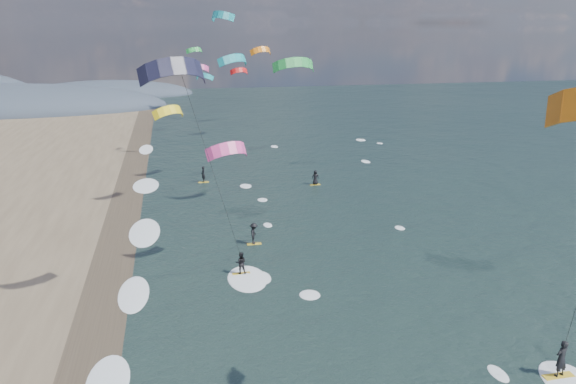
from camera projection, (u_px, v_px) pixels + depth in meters
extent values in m
cube|color=#382D23|center=(95.00, 339.00, 30.14)|extent=(3.00, 240.00, 0.00)
ellipsoid|color=#3D4756|center=(0.00, 110.00, 109.06)|extent=(64.00, 24.00, 10.00)
ellipsoid|color=#3D4756|center=(107.00, 96.00, 131.31)|extent=(40.00, 18.00, 7.00)
cube|color=gold|center=(558.00, 376.00, 26.92)|extent=(1.54, 0.46, 0.07)
imported|color=black|center=(561.00, 358.00, 26.64)|extent=(0.78, 0.61, 1.89)
cube|color=gold|center=(241.00, 274.00, 37.95)|extent=(1.21, 0.37, 0.06)
imported|color=black|center=(241.00, 263.00, 37.72)|extent=(0.83, 0.69, 1.53)
ellipsoid|color=white|center=(247.00, 279.00, 37.27)|extent=(2.60, 4.20, 0.12)
cylinder|color=black|center=(214.00, 176.00, 32.56)|extent=(0.02, 0.02, 14.72)
cube|color=gold|center=(254.00, 244.00, 43.06)|extent=(1.10, 0.35, 0.05)
imported|color=black|center=(254.00, 233.00, 42.81)|extent=(0.88, 1.21, 1.67)
cube|color=gold|center=(315.00, 185.00, 58.88)|extent=(1.10, 0.35, 0.05)
imported|color=black|center=(315.00, 177.00, 58.65)|extent=(0.79, 0.56, 1.52)
cube|color=gold|center=(204.00, 182.00, 59.76)|extent=(1.10, 0.35, 0.05)
imported|color=black|center=(203.00, 174.00, 59.51)|extent=(0.50, 0.68, 1.71)
ellipsoid|color=white|center=(112.00, 381.00, 26.63)|extent=(2.40, 5.40, 0.11)
ellipsoid|color=white|center=(125.00, 295.00, 35.07)|extent=(2.40, 5.40, 0.11)
ellipsoid|color=white|center=(134.00, 233.00, 45.38)|extent=(2.40, 5.40, 0.11)
ellipsoid|color=white|center=(142.00, 186.00, 58.50)|extent=(2.40, 5.40, 0.11)
ellipsoid|color=white|center=(147.00, 149.00, 75.37)|extent=(2.40, 5.40, 0.11)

